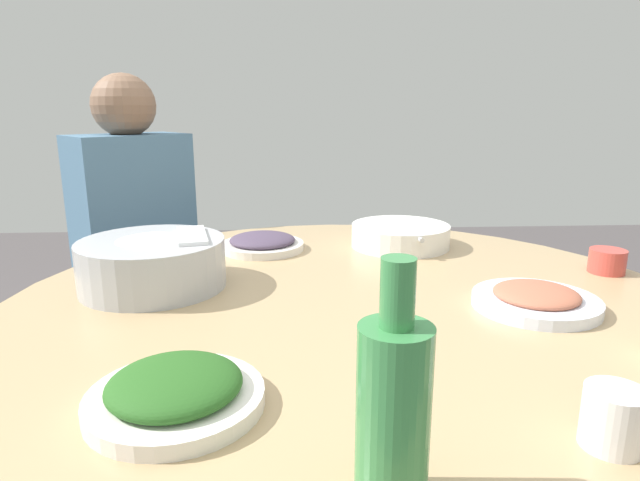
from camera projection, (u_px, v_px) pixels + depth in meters
The scene contains 11 objects.
round_dining_table at pixel (352, 358), 1.04m from camera, with size 1.32×1.32×0.77m.
rice_bowl at pixel (153, 262), 1.07m from camera, with size 0.29×0.29×0.11m.
soup_bowl at pixel (400, 236), 1.39m from camera, with size 0.25×0.28×0.06m.
dish_tofu_braise at pixel (536, 299), 0.96m from camera, with size 0.22×0.22×0.04m.
dish_eggplant at pixel (262, 243), 1.36m from camera, with size 0.21×0.21×0.04m.
dish_greens at pixel (175, 391), 0.64m from camera, with size 0.21×0.21×0.05m.
green_bottle at pixel (393, 410), 0.47m from camera, with size 0.07×0.07×0.23m.
tea_cup_near at pixel (607, 261), 1.17m from camera, with size 0.08×0.08×0.05m, color #C6443B.
tea_cup_far at pixel (613, 418), 0.57m from camera, with size 0.06×0.06×0.07m, color white.
stool_for_diner_left at pixel (147, 376), 1.82m from camera, with size 0.30×0.30×0.47m, color brown.
diner_left at pixel (133, 218), 1.69m from camera, with size 0.46×0.47×0.76m.
Camera 1 is at (0.12, 0.95, 1.13)m, focal length 29.97 mm.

